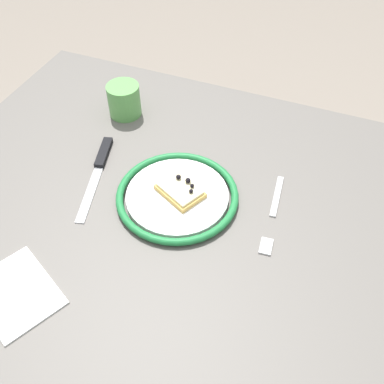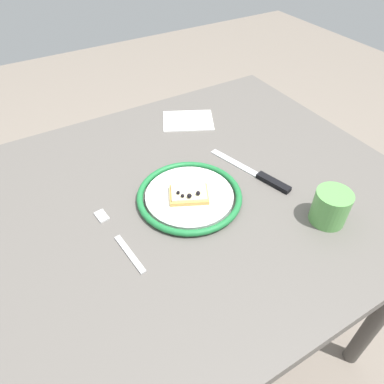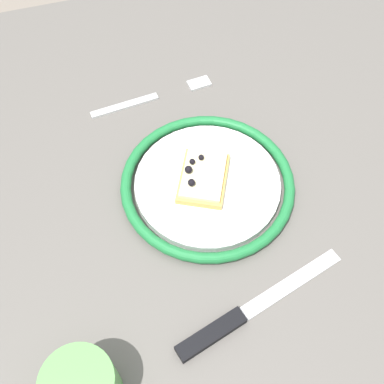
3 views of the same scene
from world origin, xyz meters
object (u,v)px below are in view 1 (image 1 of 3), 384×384
knife (100,163)px  napkin (17,293)px  cup (124,100)px  fork (273,214)px  plate (177,196)px  pizza_slice_near (180,190)px  dining_table (161,234)px

knife → napkin: size_ratio=1.59×
knife → cup: cup is taller
fork → napkin: size_ratio=1.35×
plate → fork: (-0.19, -0.03, -0.01)m
fork → cup: cup is taller
plate → knife: bearing=-8.4°
pizza_slice_near → knife: bearing=-6.6°
knife → napkin: bearing=94.4°
pizza_slice_near → fork: pizza_slice_near is taller
dining_table → fork: fork is taller
plate → napkin: plate is taller
cup → napkin: (-0.06, 0.50, -0.04)m
plate → cup: bearing=-42.9°
dining_table → plate: (-0.03, -0.03, 0.11)m
cup → napkin: size_ratio=0.52×
dining_table → napkin: 0.32m
cup → fork: bearing=156.7°
napkin → knife: bearing=-85.6°
cup → pizza_slice_near: bearing=138.4°
fork → plate: bearing=9.3°
pizza_slice_near → cup: 0.31m
pizza_slice_near → cup: size_ratio=1.38×
knife → napkin: knife is taller
plate → knife: 0.19m
dining_table → knife: bearing=-18.3°
cup → napkin: cup is taller
pizza_slice_near → plate: bearing=51.4°
knife → napkin: (-0.03, 0.32, -0.00)m
plate → napkin: bearing=60.5°
pizza_slice_near → knife: size_ratio=0.45×
dining_table → knife: 0.20m
knife → cup: 0.19m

